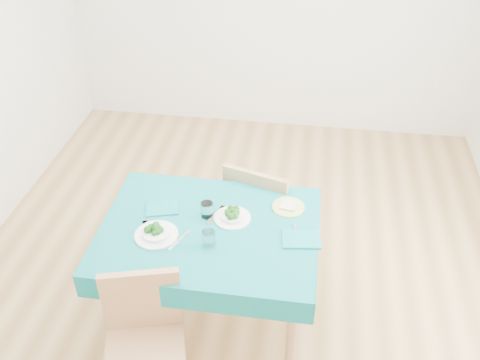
# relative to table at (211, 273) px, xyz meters

# --- Properties ---
(room_shell) EXTENTS (4.02, 4.52, 2.73)m
(room_shell) POSITION_rel_table_xyz_m (0.13, 0.39, 0.97)
(room_shell) COLOR olive
(room_shell) RESTS_ON ground
(table) EXTENTS (1.29, 0.98, 0.76)m
(table) POSITION_rel_table_xyz_m (0.00, 0.00, 0.00)
(table) COLOR #096163
(table) RESTS_ON ground
(chair_near) EXTENTS (0.53, 0.56, 1.06)m
(chair_near) POSITION_rel_table_xyz_m (-0.22, -0.69, 0.15)
(chair_near) COLOR #9B6E48
(chair_near) RESTS_ON ground
(chair_far) EXTENTS (0.59, 0.62, 1.15)m
(chair_far) POSITION_rel_table_xyz_m (0.27, 0.68, 0.20)
(chair_far) COLOR #9B6E48
(chair_far) RESTS_ON ground
(bowl_near) EXTENTS (0.25, 0.25, 0.08)m
(bowl_near) POSITION_rel_table_xyz_m (-0.29, -0.11, 0.42)
(bowl_near) COLOR white
(bowl_near) RESTS_ON table
(bowl_far) EXTENTS (0.22, 0.22, 0.07)m
(bowl_far) POSITION_rel_table_xyz_m (0.12, 0.11, 0.41)
(bowl_far) COLOR white
(bowl_far) RESTS_ON table
(fork_near) EXTENTS (0.07, 0.20, 0.00)m
(fork_near) POSITION_rel_table_xyz_m (-0.37, -0.09, 0.38)
(fork_near) COLOR silver
(fork_near) RESTS_ON table
(knife_near) EXTENTS (0.09, 0.20, 0.00)m
(knife_near) POSITION_rel_table_xyz_m (-0.15, -0.13, 0.38)
(knife_near) COLOR silver
(knife_near) RESTS_ON table
(fork_far) EXTENTS (0.09, 0.19, 0.00)m
(fork_far) POSITION_rel_table_xyz_m (0.02, 0.13, 0.38)
(fork_far) COLOR silver
(fork_far) RESTS_ON table
(knife_far) EXTENTS (0.06, 0.21, 0.00)m
(knife_far) POSITION_rel_table_xyz_m (0.52, 0.01, 0.38)
(knife_far) COLOR silver
(knife_far) RESTS_ON table
(napkin_near) EXTENTS (0.23, 0.19, 0.01)m
(napkin_near) POSITION_rel_table_xyz_m (-0.32, 0.13, 0.38)
(napkin_near) COLOR #0D6D6D
(napkin_near) RESTS_ON table
(napkin_far) EXTENTS (0.24, 0.18, 0.01)m
(napkin_far) POSITION_rel_table_xyz_m (0.55, -0.02, 0.39)
(napkin_far) COLOR #0D6D6D
(napkin_far) RESTS_ON table
(tumbler_center) EXTENTS (0.08, 0.08, 0.10)m
(tumbler_center) POSITION_rel_table_xyz_m (-0.03, 0.11, 0.43)
(tumbler_center) COLOR white
(tumbler_center) RESTS_ON table
(tumbler_side) EXTENTS (0.08, 0.08, 0.10)m
(tumbler_side) POSITION_rel_table_xyz_m (0.03, -0.14, 0.43)
(tumbler_side) COLOR white
(tumbler_side) RESTS_ON table
(side_plate) EXTENTS (0.20, 0.20, 0.01)m
(side_plate) POSITION_rel_table_xyz_m (0.45, 0.26, 0.38)
(side_plate) COLOR #B8CC63
(side_plate) RESTS_ON table
(bread_slice) EXTENTS (0.11, 0.11, 0.01)m
(bread_slice) POSITION_rel_table_xyz_m (0.45, 0.26, 0.40)
(bread_slice) COLOR beige
(bread_slice) RESTS_ON side_plate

